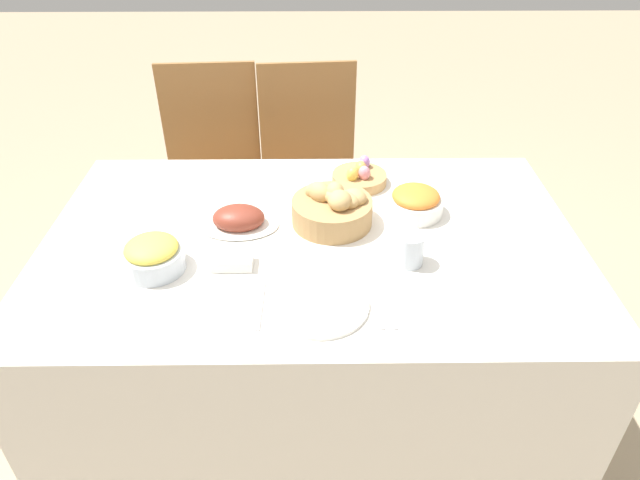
# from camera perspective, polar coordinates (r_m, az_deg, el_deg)

# --- Properties ---
(ground_plane) EXTENTS (12.00, 12.00, 0.00)m
(ground_plane) POSITION_cam_1_polar(r_m,az_deg,el_deg) (2.21, -0.70, -16.38)
(ground_plane) COLOR tan
(dining_table) EXTENTS (1.57, 0.99, 0.77)m
(dining_table) POSITION_cam_1_polar(r_m,az_deg,el_deg) (1.92, -0.79, -9.17)
(dining_table) COLOR white
(dining_table) RESTS_ON ground
(chair_far_center) EXTENTS (0.45, 0.45, 0.98)m
(chair_far_center) POSITION_cam_1_polar(r_m,az_deg,el_deg) (2.55, -1.02, 6.57)
(chair_far_center) COLOR olive
(chair_far_center) RESTS_ON ground
(chair_far_left) EXTENTS (0.45, 0.45, 0.98)m
(chair_far_left) POSITION_cam_1_polar(r_m,az_deg,el_deg) (2.59, -10.60, 6.41)
(chair_far_left) COLOR olive
(chair_far_left) RESTS_ON ground
(bread_basket) EXTENTS (0.24, 0.24, 0.13)m
(bread_basket) POSITION_cam_1_polar(r_m,az_deg,el_deg) (1.71, 1.31, 3.27)
(bread_basket) COLOR #AD8451
(bread_basket) RESTS_ON dining_table
(egg_basket) EXTENTS (0.18, 0.18, 0.08)m
(egg_basket) POSITION_cam_1_polar(r_m,az_deg,el_deg) (1.94, 3.98, 6.35)
(egg_basket) COLOR #AD8451
(egg_basket) RESTS_ON dining_table
(ham_platter) EXTENTS (0.24, 0.17, 0.07)m
(ham_platter) POSITION_cam_1_polar(r_m,az_deg,el_deg) (1.73, -8.13, 2.04)
(ham_platter) COLOR white
(ham_platter) RESTS_ON dining_table
(pineapple_bowl) EXTENTS (0.17, 0.17, 0.09)m
(pineapple_bowl) POSITION_cam_1_polar(r_m,az_deg,el_deg) (1.59, -16.40, -1.47)
(pineapple_bowl) COLOR silver
(pineapple_bowl) RESTS_ON dining_table
(carrot_bowl) EXTENTS (0.17, 0.17, 0.09)m
(carrot_bowl) POSITION_cam_1_polar(r_m,az_deg,el_deg) (1.79, 9.51, 3.79)
(carrot_bowl) COLOR white
(carrot_bowl) RESTS_ON dining_table
(dinner_plate) EXTENTS (0.25, 0.25, 0.01)m
(dinner_plate) POSITION_cam_1_polar(r_m,az_deg,el_deg) (1.43, -0.01, -6.49)
(dinner_plate) COLOR white
(dinner_plate) RESTS_ON dining_table
(fork) EXTENTS (0.01, 0.17, 0.00)m
(fork) POSITION_cam_1_polar(r_m,az_deg,el_deg) (1.44, -5.96, -6.57)
(fork) COLOR silver
(fork) RESTS_ON dining_table
(knife) EXTENTS (0.01, 0.17, 0.00)m
(knife) POSITION_cam_1_polar(r_m,az_deg,el_deg) (1.44, 5.93, -6.48)
(knife) COLOR silver
(knife) RESTS_ON dining_table
(spoon) EXTENTS (0.01, 0.17, 0.00)m
(spoon) POSITION_cam_1_polar(r_m,az_deg,el_deg) (1.45, 7.12, -6.46)
(spoon) COLOR silver
(spoon) RESTS_ON dining_table
(drinking_cup) EXTENTS (0.08, 0.08, 0.09)m
(drinking_cup) POSITION_cam_1_polar(r_m,az_deg,el_deg) (1.57, 8.95, -0.90)
(drinking_cup) COLOR silver
(drinking_cup) RESTS_ON dining_table
(butter_dish) EXTENTS (0.11, 0.07, 0.03)m
(butter_dish) POSITION_cam_1_polar(r_m,az_deg,el_deg) (1.57, -8.76, -2.12)
(butter_dish) COLOR white
(butter_dish) RESTS_ON dining_table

